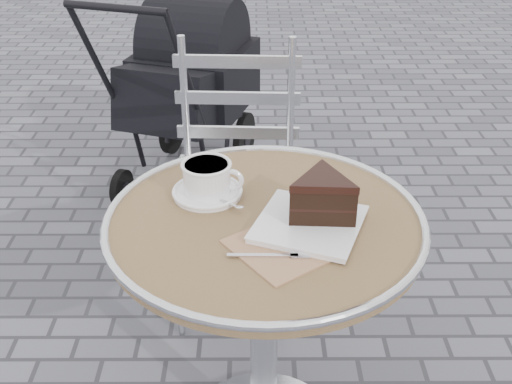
{
  "coord_description": "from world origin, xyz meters",
  "views": [
    {
      "loc": [
        -0.02,
        -1.2,
        1.5
      ],
      "look_at": [
        -0.02,
        0.03,
        0.78
      ],
      "focal_mm": 45.0,
      "sensor_mm": 36.0,
      "label": 1
    }
  ],
  "objects_px": {
    "cafe_table": "(264,277)",
    "cake_plate_set": "(319,204)",
    "bistro_chair": "(237,148)",
    "baby_stroller": "(188,92)",
    "cappuccino_set": "(208,181)"
  },
  "relations": [
    {
      "from": "bistro_chair",
      "to": "cafe_table",
      "type": "bearing_deg",
      "value": -80.97
    },
    {
      "from": "cafe_table",
      "to": "cake_plate_set",
      "type": "bearing_deg",
      "value": -12.53
    },
    {
      "from": "cafe_table",
      "to": "bistro_chair",
      "type": "height_order",
      "value": "bistro_chair"
    },
    {
      "from": "bistro_chair",
      "to": "baby_stroller",
      "type": "xyz_separation_m",
      "value": [
        -0.24,
        0.84,
        -0.14
      ]
    },
    {
      "from": "cappuccino_set",
      "to": "baby_stroller",
      "type": "distance_m",
      "value": 1.48
    },
    {
      "from": "bistro_chair",
      "to": "baby_stroller",
      "type": "height_order",
      "value": "baby_stroller"
    },
    {
      "from": "cappuccino_set",
      "to": "baby_stroller",
      "type": "bearing_deg",
      "value": 108.27
    },
    {
      "from": "cafe_table",
      "to": "cake_plate_set",
      "type": "xyz_separation_m",
      "value": [
        0.11,
        -0.03,
        0.22
      ]
    },
    {
      "from": "cappuccino_set",
      "to": "cake_plate_set",
      "type": "xyz_separation_m",
      "value": [
        0.25,
        -0.13,
        0.02
      ]
    },
    {
      "from": "cappuccino_set",
      "to": "cake_plate_set",
      "type": "relative_size",
      "value": 0.49
    },
    {
      "from": "cake_plate_set",
      "to": "bistro_chair",
      "type": "relative_size",
      "value": 0.37
    },
    {
      "from": "bistro_chair",
      "to": "baby_stroller",
      "type": "relative_size",
      "value": 0.91
    },
    {
      "from": "cafe_table",
      "to": "cappuccino_set",
      "type": "xyz_separation_m",
      "value": [
        -0.13,
        0.1,
        0.2
      ]
    },
    {
      "from": "cappuccino_set",
      "to": "baby_stroller",
      "type": "height_order",
      "value": "baby_stroller"
    },
    {
      "from": "cafe_table",
      "to": "baby_stroller",
      "type": "bearing_deg",
      "value": 101.92
    }
  ]
}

